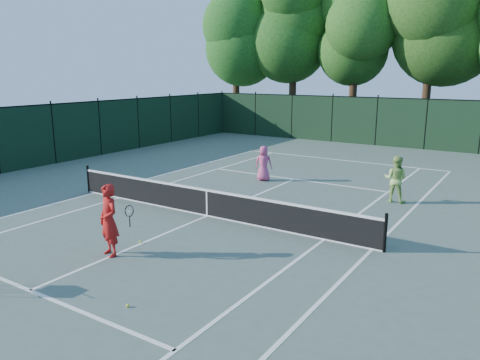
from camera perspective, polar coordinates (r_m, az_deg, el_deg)
The scene contains 20 objects.
ground at distance 15.44m, azimuth -4.02°, elevation -4.39°, with size 90.00×90.00×0.00m, color #4B5C52.
sideline_doubles_left at distance 19.13m, azimuth -17.29°, elevation -1.51°, with size 0.10×23.77×0.01m, color white.
sideline_doubles_right at distance 13.08m, azimuth 15.80°, elevation -8.15°, with size 0.10×23.77×0.01m, color white.
sideline_singles_left at distance 18.13m, azimuth -14.50°, elevation -2.13°, with size 0.10×23.77×0.01m, color white.
sideline_singles_right at distance 13.50m, azimuth 10.21°, elevation -7.18°, with size 0.10×23.77×0.01m, color white.
baseline_far at distance 25.67m, azimuth 12.10°, elevation 2.41°, with size 10.97×0.10×0.01m, color white.
service_line_near at distance 11.36m, azimuth -24.22°, elevation -12.18°, with size 8.23×0.10×0.01m, color white.
service_line_far at distance 20.73m, azimuth 6.64°, elevation 0.10°, with size 8.23×0.10×0.01m, color white.
center_service_line at distance 15.44m, azimuth -4.02°, elevation -4.38°, with size 0.10×12.80×0.01m, color white.
tennis_net at distance 15.31m, azimuth -4.05°, elevation -2.69°, with size 11.69×0.09×1.06m.
fence_far at distance 31.21m, azimuth 16.30°, elevation 6.81°, with size 24.00×0.05×3.00m, color black.
tree_0 at distance 39.96m, azimuth -0.48°, elevation 18.16°, with size 6.40×6.40×13.14m.
tree_1 at distance 37.96m, azimuth 6.65°, elevation 19.15°, with size 6.80×6.80×13.98m.
tree_2 at distance 35.73m, azimuth 14.01°, elevation 17.70°, with size 6.00×6.00×12.40m.
tree_3 at distance 35.01m, azimuth 22.62°, elevation 19.32°, with size 7.00×7.00×14.45m.
coach at distance 12.38m, azimuth -15.70°, elevation -4.76°, with size 1.07×0.62×1.88m.
player_pink at distance 20.23m, azimuth 2.90°, elevation 2.05°, with size 0.86×0.69×1.52m.
player_green at distance 17.78m, azimuth 18.43°, elevation 0.12°, with size 0.83×0.65×1.69m.
loose_ball_near_cart at distance 10.00m, azimuth -13.53°, elevation -14.67°, with size 0.07×0.07×0.07m, color #CFE92F.
loose_ball_midcourt at distance 13.34m, azimuth -12.06°, elevation -7.38°, with size 0.07×0.07×0.07m, color #E0F532.
Camera 1 is at (8.89, -11.75, 4.63)m, focal length 35.00 mm.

